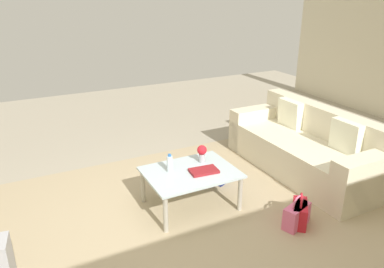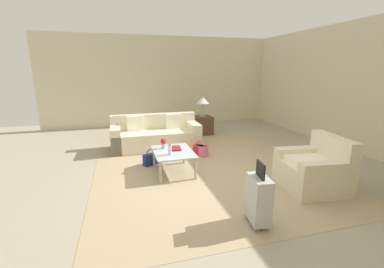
# 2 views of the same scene
# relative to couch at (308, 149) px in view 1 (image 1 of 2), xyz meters

# --- Properties ---
(ground_plane) EXTENTS (12.00, 12.00, 0.00)m
(ground_plane) POSITION_rel_couch_xyz_m (2.19, 0.60, -0.30)
(ground_plane) COLOR #A89E89
(area_rug) EXTENTS (5.20, 4.40, 0.01)m
(area_rug) POSITION_rel_couch_xyz_m (1.59, 0.80, -0.29)
(area_rug) COLOR tan
(area_rug) RESTS_ON ground
(couch) EXTENTS (0.90, 2.20, 0.83)m
(couch) POSITION_rel_couch_xyz_m (0.00, 0.00, 0.00)
(couch) COLOR beige
(couch) RESTS_ON ground
(coffee_table) EXTENTS (0.98, 0.74, 0.43)m
(coffee_table) POSITION_rel_couch_xyz_m (1.79, 0.10, 0.08)
(coffee_table) COLOR silver
(coffee_table) RESTS_ON ground
(water_bottle) EXTENTS (0.06, 0.06, 0.20)m
(water_bottle) POSITION_rel_couch_xyz_m (1.99, 0.00, 0.23)
(water_bottle) COLOR silver
(water_bottle) RESTS_ON coffee_table
(coffee_table_book) EXTENTS (0.32, 0.21, 0.03)m
(coffee_table_book) POSITION_rel_couch_xyz_m (1.67, 0.18, 0.15)
(coffee_table_book) COLOR maroon
(coffee_table_book) RESTS_ON coffee_table
(flower_vase) EXTENTS (0.11, 0.11, 0.21)m
(flower_vase) POSITION_rel_couch_xyz_m (1.57, -0.05, 0.26)
(flower_vase) COLOR #B2B7BC
(flower_vase) RESTS_ON coffee_table
(handbag_pink) EXTENTS (0.35, 0.23, 0.36)m
(handbag_pink) POSITION_rel_couch_xyz_m (1.00, 0.94, -0.17)
(handbag_pink) COLOR pink
(handbag_pink) RESTS_ON ground
(handbag_navy) EXTENTS (0.26, 0.35, 0.36)m
(handbag_navy) POSITION_rel_couch_xyz_m (1.28, -0.28, -0.17)
(handbag_navy) COLOR navy
(handbag_navy) RESTS_ON ground
(handbag_red) EXTENTS (0.32, 0.33, 0.36)m
(handbag_red) POSITION_rel_couch_xyz_m (0.95, 0.92, -0.17)
(handbag_red) COLOR red
(handbag_red) RESTS_ON ground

